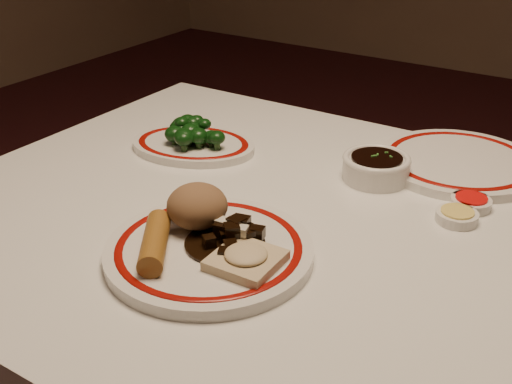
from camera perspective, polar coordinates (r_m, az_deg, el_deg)
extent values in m
cube|color=white|center=(0.99, 4.27, -3.81)|extent=(1.20, 0.90, 0.04)
cylinder|color=black|center=(1.72, -5.65, -3.84)|extent=(0.06, 0.06, 0.71)
cylinder|color=white|center=(0.89, -4.19, -5.30)|extent=(0.37, 0.37, 0.02)
torus|color=maroon|center=(0.89, -4.21, -4.81)|extent=(0.32, 0.32, 0.00)
ellipsoid|color=brown|center=(0.92, -5.25, -1.25)|extent=(0.09, 0.09, 0.06)
cylinder|color=#996625|center=(0.87, -9.00, -4.43)|extent=(0.10, 0.12, 0.03)
cube|color=#CAB78F|center=(0.84, -0.90, -6.09)|extent=(0.09, 0.09, 0.01)
ellipsoid|color=#CAB78F|center=(0.84, -0.90, -5.53)|extent=(0.06, 0.06, 0.02)
cylinder|color=black|center=(0.89, -2.78, -4.57)|extent=(0.11, 0.11, 0.00)
cube|color=black|center=(0.87, -2.28, -4.93)|extent=(0.03, 0.03, 0.02)
cube|color=black|center=(0.85, -2.80, -5.56)|extent=(0.02, 0.02, 0.02)
cube|color=black|center=(0.89, 0.19, -3.66)|extent=(0.02, 0.02, 0.02)
cube|color=black|center=(0.86, -1.82, -5.17)|extent=(0.02, 0.02, 0.01)
cube|color=black|center=(0.88, -2.16, -3.52)|extent=(0.03, 0.03, 0.02)
cube|color=black|center=(0.89, -2.96, -3.35)|extent=(0.03, 0.03, 0.02)
cube|color=black|center=(0.91, -3.03, -3.30)|extent=(0.02, 0.02, 0.02)
cube|color=black|center=(0.90, -1.74, -2.92)|extent=(0.03, 0.03, 0.02)
cube|color=black|center=(0.91, -1.76, -2.94)|extent=(0.02, 0.02, 0.02)
cube|color=black|center=(0.89, -0.52, -3.85)|extent=(0.03, 0.03, 0.02)
cube|color=black|center=(0.89, -2.74, -3.94)|extent=(0.02, 0.02, 0.02)
cube|color=black|center=(0.88, -4.19, -4.40)|extent=(0.02, 0.02, 0.02)
cube|color=black|center=(0.90, -1.01, -3.33)|extent=(0.02, 0.02, 0.02)
cube|color=black|center=(0.90, -1.21, -2.82)|extent=(0.02, 0.02, 0.02)
cube|color=beige|center=(0.88, -1.30, -3.45)|extent=(0.02, 0.02, 0.01)
cube|color=beige|center=(0.90, -2.99, -2.74)|extent=(0.02, 0.02, 0.01)
torus|color=maroon|center=(1.23, -5.61, 4.42)|extent=(0.25, 0.25, 0.00)
cylinder|color=#23471C|center=(1.24, -5.58, 4.91)|extent=(0.01, 0.01, 0.01)
ellipsoid|color=#0D340E|center=(1.23, -5.62, 5.66)|extent=(0.03, 0.03, 0.03)
cylinder|color=#23471C|center=(1.22, -7.21, 4.44)|extent=(0.01, 0.01, 0.01)
ellipsoid|color=#0D340E|center=(1.22, -7.26, 5.15)|extent=(0.04, 0.04, 0.03)
cylinder|color=#23471C|center=(1.26, -5.14, 5.30)|extent=(0.01, 0.01, 0.01)
ellipsoid|color=#0D340E|center=(1.26, -5.17, 5.86)|extent=(0.03, 0.03, 0.02)
cylinder|color=#23471C|center=(1.19, -6.42, 3.99)|extent=(0.01, 0.01, 0.01)
ellipsoid|color=#0D340E|center=(1.18, -6.46, 4.77)|extent=(0.03, 0.03, 0.03)
cylinder|color=#23471C|center=(1.24, -5.43, 4.95)|extent=(0.01, 0.01, 0.01)
ellipsoid|color=#0D340E|center=(1.24, -5.46, 5.61)|extent=(0.04, 0.04, 0.03)
cylinder|color=#23471C|center=(1.25, -6.58, 5.15)|extent=(0.01, 0.01, 0.01)
ellipsoid|color=#0D340E|center=(1.24, -6.62, 5.94)|extent=(0.04, 0.04, 0.03)
cylinder|color=#23471C|center=(1.23, -5.35, 4.74)|extent=(0.01, 0.01, 0.01)
ellipsoid|color=#0D340E|center=(1.22, -5.38, 5.36)|extent=(0.03, 0.03, 0.02)
cylinder|color=#23471C|center=(1.24, -6.77, 4.87)|extent=(0.01, 0.01, 0.01)
ellipsoid|color=#0D340E|center=(1.23, -6.82, 5.68)|extent=(0.04, 0.04, 0.03)
cylinder|color=#23471C|center=(1.19, -3.49, 4.12)|extent=(0.01, 0.01, 0.01)
ellipsoid|color=#0D340E|center=(1.19, -3.51, 4.86)|extent=(0.03, 0.03, 0.03)
cylinder|color=#23471C|center=(1.21, -4.73, 4.37)|extent=(0.01, 0.01, 0.01)
ellipsoid|color=#0D340E|center=(1.21, -4.75, 4.90)|extent=(0.03, 0.03, 0.02)
cylinder|color=#23471C|center=(1.20, -4.97, 4.23)|extent=(0.01, 0.01, 0.01)
ellipsoid|color=#0D340E|center=(1.20, -5.00, 4.86)|extent=(0.03, 0.03, 0.02)
cylinder|color=#23471C|center=(1.23, -5.78, 4.75)|extent=(0.01, 0.01, 0.01)
ellipsoid|color=#0D340E|center=(1.22, -5.82, 5.45)|extent=(0.03, 0.03, 0.02)
cylinder|color=#23471C|center=(1.21, -3.94, 4.28)|extent=(0.01, 0.01, 0.01)
ellipsoid|color=#0D340E|center=(1.20, -3.96, 4.89)|extent=(0.03, 0.03, 0.03)
cylinder|color=#23471C|center=(1.20, -6.37, 4.06)|extent=(0.01, 0.01, 0.01)
ellipsoid|color=#0D340E|center=(1.19, -6.41, 4.88)|extent=(0.04, 0.04, 0.03)
cylinder|color=#23471C|center=(1.23, -5.55, 4.69)|extent=(0.01, 0.01, 0.01)
ellipsoid|color=#0D340E|center=(1.22, -5.59, 5.34)|extent=(0.03, 0.03, 0.03)
cylinder|color=#23471C|center=(1.21, -6.07, 4.41)|extent=(0.01, 0.01, 0.02)
ellipsoid|color=#0D340E|center=(1.20, -6.10, 5.11)|extent=(0.03, 0.03, 0.02)
cylinder|color=#23471C|center=(1.22, -6.71, 4.49)|extent=(0.01, 0.01, 0.01)
ellipsoid|color=#0D340E|center=(1.21, -6.75, 5.13)|extent=(0.03, 0.03, 0.02)
cylinder|color=#23471C|center=(1.24, -6.41, 4.77)|extent=(0.01, 0.01, 0.01)
ellipsoid|color=#0D340E|center=(1.23, -6.45, 5.50)|extent=(0.04, 0.04, 0.03)
cylinder|color=#23471C|center=(1.23, -5.68, 4.73)|extent=(0.01, 0.01, 0.01)
ellipsoid|color=#0D340E|center=(1.22, -5.71, 5.42)|extent=(0.03, 0.03, 0.02)
cylinder|color=#23471C|center=(1.23, -6.55, 4.79)|extent=(0.01, 0.01, 0.01)
ellipsoid|color=#0D340E|center=(1.22, -6.59, 5.58)|extent=(0.04, 0.04, 0.03)
cylinder|color=#23471C|center=(1.20, -5.13, 4.24)|extent=(0.01, 0.01, 0.01)
ellipsoid|color=#0D340E|center=(1.20, -5.16, 5.00)|extent=(0.04, 0.04, 0.03)
cylinder|color=#23471C|center=(1.22, -5.84, 4.59)|extent=(0.01, 0.01, 0.01)
ellipsoid|color=#0D340E|center=(1.21, -5.88, 5.38)|extent=(0.04, 0.04, 0.03)
ellipsoid|color=#0D340E|center=(1.22, -6.61, 6.15)|extent=(0.03, 0.03, 0.02)
ellipsoid|color=#0D340E|center=(1.23, -5.64, 6.13)|extent=(0.03, 0.03, 0.03)
ellipsoid|color=#0D340E|center=(1.23, -4.60, 6.05)|extent=(0.03, 0.03, 0.02)
ellipsoid|color=#0D340E|center=(1.24, -5.28, 6.35)|extent=(0.03, 0.03, 0.02)
ellipsoid|color=#0D340E|center=(1.24, -6.10, 6.27)|extent=(0.03, 0.03, 0.03)
cylinder|color=white|center=(1.12, 10.61, 2.03)|extent=(0.11, 0.11, 0.04)
cylinder|color=black|center=(1.11, 10.70, 3.00)|extent=(0.09, 0.09, 0.00)
cylinder|color=white|center=(1.07, 18.54, -0.94)|extent=(0.06, 0.06, 0.02)
cylinder|color=red|center=(1.07, 18.62, -0.50)|extent=(0.05, 0.05, 0.00)
cylinder|color=white|center=(1.02, 17.41, -2.12)|extent=(0.06, 0.06, 0.02)
cylinder|color=#EDD161|center=(1.02, 17.48, -1.65)|extent=(0.05, 0.05, 0.00)
cylinder|color=white|center=(1.21, 17.61, 2.49)|extent=(0.32, 0.32, 0.02)
torus|color=maroon|center=(1.21, 17.66, 2.84)|extent=(0.28, 0.28, 0.00)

